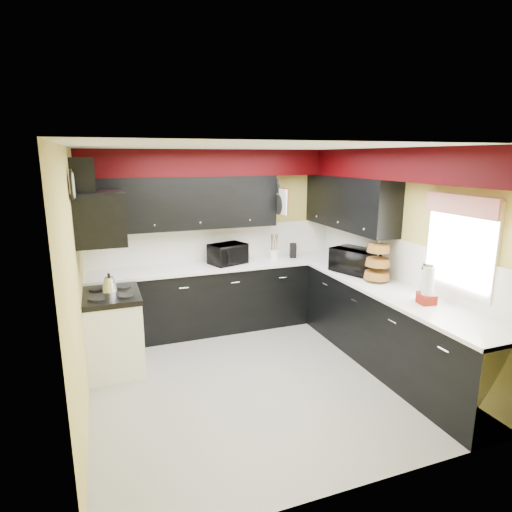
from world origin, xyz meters
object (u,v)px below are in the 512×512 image
at_px(knife_block, 293,251).
at_px(kettle, 109,284).
at_px(toaster_oven, 228,254).
at_px(utensil_crock, 274,255).
at_px(microwave, 355,261).

relative_size(knife_block, kettle, 1.14).
distance_m(toaster_oven, knife_block, 1.00).
distance_m(utensil_crock, kettle, 2.40).
xyz_separation_m(knife_block, kettle, (-2.61, -0.67, -0.04)).
bearing_deg(knife_block, utensil_crock, -158.30).
bearing_deg(microwave, utensil_crock, 14.45).
height_order(utensil_crock, kettle, utensil_crock).
bearing_deg(toaster_oven, utensil_crock, -19.17).
bearing_deg(toaster_oven, knife_block, -18.72).
relative_size(toaster_oven, knife_block, 2.36).
bearing_deg(utensil_crock, microwave, -55.18).
bearing_deg(utensil_crock, kettle, -163.82).
xyz_separation_m(toaster_oven, kettle, (-1.60, -0.67, -0.08)).
xyz_separation_m(microwave, knife_block, (-0.40, 1.02, -0.05)).
height_order(knife_block, kettle, knife_block).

